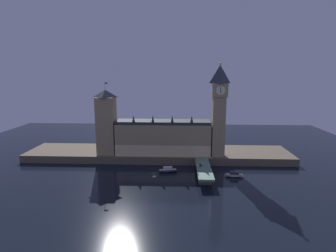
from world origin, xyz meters
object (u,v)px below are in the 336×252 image
at_px(clock_tower, 219,108).
at_px(street_lamp_mid, 211,161).
at_px(boat_upstream, 168,170).
at_px(boat_downstream, 234,175).
at_px(street_lamp_near, 198,169).
at_px(victoria_tower, 106,122).
at_px(pedestrian_far_rail, 196,159).
at_px(car_northbound_lead, 200,165).

bearing_deg(clock_tower, street_lamp_mid, -105.18).
height_order(boat_upstream, boat_downstream, boat_upstream).
relative_size(street_lamp_near, street_lamp_mid, 0.93).
bearing_deg(street_lamp_mid, victoria_tower, 157.50).
relative_size(pedestrian_far_rail, street_lamp_mid, 0.22).
relative_size(car_northbound_lead, boat_downstream, 0.32).
bearing_deg(car_northbound_lead, street_lamp_mid, -22.56).
bearing_deg(street_lamp_mid, boat_downstream, 0.15).
relative_size(pedestrian_far_rail, boat_upstream, 0.11).
xyz_separation_m(clock_tower, boat_downstream, (7.79, -31.38, -43.13)).
bearing_deg(street_lamp_near, street_lamp_mid, 56.77).
bearing_deg(car_northbound_lead, pedestrian_far_rail, 99.65).
height_order(street_lamp_near, street_lamp_mid, street_lamp_mid).
bearing_deg(victoria_tower, pedestrian_far_rail, -13.82).
distance_m(car_northbound_lead, boat_upstream, 24.19).
xyz_separation_m(street_lamp_near, boat_downstream, (25.95, 14.76, -9.36)).
bearing_deg(clock_tower, victoria_tower, 178.60).
height_order(car_northbound_lead, street_lamp_mid, street_lamp_mid).
distance_m(street_lamp_near, street_lamp_mid, 17.60).
relative_size(pedestrian_far_rail, street_lamp_near, 0.23).
bearing_deg(boat_upstream, victoria_tower, 152.51).
distance_m(clock_tower, boat_downstream, 53.90).
relative_size(victoria_tower, street_lamp_mid, 7.97).
bearing_deg(boat_upstream, pedestrian_far_rail, 22.82).
bearing_deg(pedestrian_far_rail, boat_upstream, -157.18).
xyz_separation_m(street_lamp_near, street_lamp_mid, (9.64, 14.72, 0.31)).
bearing_deg(car_northbound_lead, victoria_tower, 157.50).
relative_size(clock_tower, street_lamp_mid, 9.99).
bearing_deg(victoria_tower, boat_downstream, -19.01).
height_order(clock_tower, car_northbound_lead, clock_tower).
distance_m(boat_upstream, boat_downstream, 47.04).
height_order(victoria_tower, boat_upstream, victoria_tower).
xyz_separation_m(car_northbound_lead, street_lamp_near, (-2.61, -17.64, 3.62)).
distance_m(car_northbound_lead, street_lamp_near, 18.20).
relative_size(clock_tower, car_northbound_lead, 17.49).
height_order(pedestrian_far_rail, street_lamp_near, street_lamp_near).
height_order(clock_tower, boat_upstream, clock_tower).
relative_size(street_lamp_mid, boat_downstream, 0.55).
distance_m(car_northbound_lead, pedestrian_far_rail, 13.19).
height_order(car_northbound_lead, boat_upstream, car_northbound_lead).
bearing_deg(boat_downstream, car_northbound_lead, 172.97).
xyz_separation_m(car_northbound_lead, boat_downstream, (23.34, -2.88, -5.75)).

